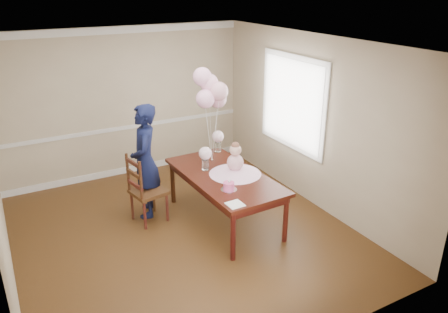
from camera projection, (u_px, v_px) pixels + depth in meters
floor at (184, 233)px, 6.34m from camera, size 4.50×5.00×0.00m
ceiling at (176, 43)px, 5.33m from camera, size 4.50×5.00×0.02m
wall_back at (125, 104)px, 7.86m from camera, size 4.50×0.02×2.70m
wall_front at (295, 236)px, 3.81m from camera, size 4.50×0.02×2.70m
wall_right at (312, 122)px, 6.84m from camera, size 0.02×5.00×2.70m
chair_rail_trim at (127, 127)px, 8.03m from camera, size 4.50×0.02×0.07m
crown_molding at (119, 30)px, 7.37m from camera, size 4.50×0.02×0.12m
baseboard_trim at (131, 169)px, 8.34m from camera, size 4.50×0.02×0.12m
window_frame at (292, 103)px, 7.16m from camera, size 0.02×1.66×1.56m
window_blinds at (292, 103)px, 7.15m from camera, size 0.01×1.50×1.40m
dining_table_top at (224, 176)px, 6.42m from camera, size 1.08×2.06×0.05m
table_apron at (224, 181)px, 6.45m from camera, size 0.97×1.96×0.10m
table_leg_fl at (233, 236)px, 5.62m from camera, size 0.07×0.07×0.71m
table_leg_fr at (286, 219)px, 6.02m from camera, size 0.07×0.07×0.71m
table_leg_bl at (173, 182)px, 7.11m from camera, size 0.07×0.07×0.71m
table_leg_br at (218, 172)px, 7.51m from camera, size 0.07×0.07×0.71m
baby_skirt at (235, 171)px, 6.42m from camera, size 0.80×0.80×0.10m
baby_torso at (235, 162)px, 6.37m from camera, size 0.24×0.24×0.24m
baby_head at (235, 150)px, 6.30m from camera, size 0.17×0.17×0.17m
baby_hair at (235, 146)px, 6.28m from camera, size 0.12×0.12×0.12m
cake_platter at (229, 189)px, 5.95m from camera, size 0.23×0.23×0.01m
birthday_cake at (229, 186)px, 5.93m from camera, size 0.16×0.16×0.10m
cake_flower_a at (229, 181)px, 5.90m from camera, size 0.03×0.03×0.03m
cake_flower_b at (230, 180)px, 5.93m from camera, size 0.03×0.03×0.03m
rose_vase_near at (205, 165)px, 6.55m from camera, size 0.10×0.10×0.16m
roses_near at (205, 153)px, 6.48m from camera, size 0.19×0.19×0.19m
rose_vase_far at (218, 147)px, 7.25m from camera, size 0.10×0.10×0.16m
roses_far at (218, 136)px, 7.18m from camera, size 0.19×0.19×0.19m
napkin at (235, 204)px, 5.55m from camera, size 0.21×0.21×0.01m
balloon_weight at (212, 160)px, 6.90m from camera, size 0.04×0.04×0.02m
balloon_a at (205, 99)px, 6.48m from camera, size 0.28×0.28×0.28m
balloon_b at (219, 91)px, 6.49m from camera, size 0.28×0.28×0.28m
balloon_c at (209, 83)px, 6.54m from camera, size 0.28×0.28×0.28m
balloon_d at (202, 77)px, 6.47m from camera, size 0.28×0.28×0.28m
balloon_e at (217, 99)px, 6.68m from camera, size 0.28×0.28×0.28m
balloon_ribbon_a at (209, 135)px, 6.72m from camera, size 0.09×0.01×0.85m
balloon_ribbon_b at (215, 131)px, 6.73m from camera, size 0.11×0.05×0.95m
balloon_ribbon_c at (211, 127)px, 6.75m from camera, size 0.02×0.10×1.05m
balloon_ribbon_d at (207, 125)px, 6.71m from camera, size 0.09×0.10×1.15m
balloon_ribbon_e at (215, 135)px, 6.82m from camera, size 0.14×0.08×0.79m
dining_chair_seat at (149, 192)px, 6.52m from camera, size 0.55×0.55×0.05m
chair_leg_fl at (145, 215)px, 6.37m from camera, size 0.05×0.05×0.46m
chair_leg_fr at (167, 207)px, 6.59m from camera, size 0.05×0.05×0.46m
chair_leg_bl at (132, 206)px, 6.64m from camera, size 0.05×0.05×0.46m
chair_leg_br at (154, 198)px, 6.87m from camera, size 0.05×0.05×0.46m
chair_back_post_l at (141, 181)px, 6.14m from camera, size 0.05×0.05×0.60m
chair_back_post_r at (128, 173)px, 6.42m from camera, size 0.05×0.05×0.60m
chair_slat_low at (135, 185)px, 6.33m from camera, size 0.11×0.42×0.05m
chair_slat_mid at (134, 174)px, 6.27m from camera, size 0.11×0.42×0.05m
chair_slat_top at (133, 163)px, 6.20m from camera, size 0.11×0.42×0.05m
woman at (145, 161)px, 6.57m from camera, size 0.63×0.75×1.77m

